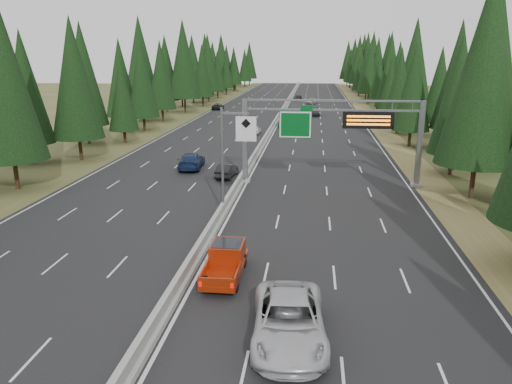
{
  "coord_description": "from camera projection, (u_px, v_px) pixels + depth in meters",
  "views": [
    {
      "loc": [
        6.58,
        -10.74,
        11.72
      ],
      "look_at": [
        3.08,
        20.0,
        3.22
      ],
      "focal_mm": 35.0,
      "sensor_mm": 36.0,
      "label": 1
    }
  ],
  "objects": [
    {
      "name": "road",
      "position": [
        276.0,
        122.0,
        90.74
      ],
      "size": [
        32.0,
        260.0,
        0.08
      ],
      "primitive_type": "cube",
      "color": "black",
      "rests_on": "ground"
    },
    {
      "name": "shoulder_right",
      "position": [
        376.0,
        123.0,
        88.81
      ],
      "size": [
        3.6,
        260.0,
        0.06
      ],
      "primitive_type": "cube",
      "color": "olive",
      "rests_on": "ground"
    },
    {
      "name": "shoulder_left",
      "position": [
        181.0,
        120.0,
        92.69
      ],
      "size": [
        3.6,
        260.0,
        0.06
      ],
      "primitive_type": "cube",
      "color": "#3F4721",
      "rests_on": "ground"
    },
    {
      "name": "median_barrier",
      "position": [
        276.0,
        120.0,
        90.65
      ],
      "size": [
        0.7,
        260.0,
        0.85
      ],
      "color": "gray",
      "rests_on": "road"
    },
    {
      "name": "sign_gantry",
      "position": [
        338.0,
        129.0,
        45.16
      ],
      "size": [
        16.75,
        0.98,
        7.8
      ],
      "color": "slate",
      "rests_on": "road"
    },
    {
      "name": "hov_sign_pole",
      "position": [
        230.0,
        154.0,
        36.71
      ],
      "size": [
        2.8,
        0.5,
        8.0
      ],
      "color": "slate",
      "rests_on": "road"
    },
    {
      "name": "tree_row_right",
      "position": [
        403.0,
        69.0,
        87.71
      ],
      "size": [
        11.89,
        243.92,
        18.99
      ],
      "color": "black",
      "rests_on": "ground"
    },
    {
      "name": "tree_row_left",
      "position": [
        128.0,
        70.0,
        76.97
      ],
      "size": [
        12.63,
        244.47,
        18.89
      ],
      "color": "black",
      "rests_on": "ground"
    },
    {
      "name": "silver_minivan",
      "position": [
        289.0,
        321.0,
        20.87
      ],
      "size": [
        3.46,
        6.74,
        1.82
      ],
      "primitive_type": "imported",
      "rotation": [
        0.0,
        0.0,
        0.07
      ],
      "color": "silver",
      "rests_on": "road"
    },
    {
      "name": "red_pickup",
      "position": [
        226.0,
        258.0,
        27.23
      ],
      "size": [
        1.86,
        5.21,
        1.7
      ],
      "color": "black",
      "rests_on": "road"
    },
    {
      "name": "car_ahead_green",
      "position": [
        283.0,
        122.0,
        84.54
      ],
      "size": [
        1.67,
        3.97,
        1.34
      ],
      "primitive_type": "imported",
      "rotation": [
        0.0,
        0.0,
        0.02
      ],
      "color": "#135738",
      "rests_on": "road"
    },
    {
      "name": "car_ahead_dkred",
      "position": [
        358.0,
        120.0,
        86.91
      ],
      "size": [
        1.49,
        4.13,
        1.35
      ],
      "primitive_type": "imported",
      "rotation": [
        0.0,
        0.0,
        -0.01
      ],
      "color": "#62100E",
      "rests_on": "road"
    },
    {
      "name": "car_ahead_dkgrey",
      "position": [
        314.0,
        112.0,
        98.98
      ],
      "size": [
        2.16,
        5.28,
        1.53
      ],
      "primitive_type": "imported",
      "rotation": [
        0.0,
        0.0,
        -0.0
      ],
      "color": "black",
      "rests_on": "road"
    },
    {
      "name": "car_ahead_white",
      "position": [
        312.0,
        101.0,
        124.08
      ],
      "size": [
        2.7,
        5.28,
        1.43
      ],
      "primitive_type": "imported",
      "rotation": [
        0.0,
        0.0,
        -0.06
      ],
      "color": "silver",
      "rests_on": "road"
    },
    {
      "name": "car_ahead_far",
      "position": [
        298.0,
        98.0,
        132.11
      ],
      "size": [
        2.17,
        4.51,
        1.49
      ],
      "primitive_type": "imported",
      "rotation": [
        0.0,
        0.0,
        -0.1
      ],
      "color": "black",
      "rests_on": "road"
    },
    {
      "name": "car_onc_near",
      "position": [
        227.0,
        170.0,
        49.21
      ],
      "size": [
        1.81,
        4.14,
        1.32
      ],
      "primitive_type": "imported",
      "rotation": [
        0.0,
        0.0,
        3.04
      ],
      "color": "black",
      "rests_on": "road"
    },
    {
      "name": "car_onc_blue",
      "position": [
        191.0,
        161.0,
        52.91
      ],
      "size": [
        2.77,
        5.85,
        1.65
      ],
      "primitive_type": "imported",
      "rotation": [
        0.0,
        0.0,
        3.22
      ],
      "color": "#16274D",
      "rests_on": "road"
    },
    {
      "name": "car_onc_white",
      "position": [
        255.0,
        130.0,
        76.21
      ],
      "size": [
        1.54,
        3.74,
        1.27
      ],
      "primitive_type": "imported",
      "rotation": [
        0.0,
        0.0,
        3.15
      ],
      "color": "silver",
      "rests_on": "road"
    },
    {
      "name": "car_onc_far",
      "position": [
        218.0,
        106.0,
        110.72
      ],
      "size": [
        2.46,
        4.96,
        1.35
      ],
      "primitive_type": "imported",
      "rotation": [
        0.0,
        0.0,
        3.19
      ],
      "color": "black",
      "rests_on": "road"
    }
  ]
}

